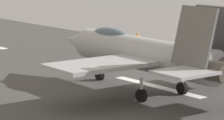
{
  "coord_description": "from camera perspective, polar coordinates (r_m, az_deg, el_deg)",
  "views": [
    {
      "loc": [
        -27.36,
        25.17,
        8.12
      ],
      "look_at": [
        -0.54,
        3.86,
        2.2
      ],
      "focal_mm": 93.66,
      "sensor_mm": 36.0,
      "label": 1
    }
  ],
  "objects": [
    {
      "name": "fighter_jet",
      "position": [
        35.74,
        2.99,
        0.72
      ],
      "size": [
        16.4,
        13.75,
        5.68
      ],
      "color": "#989AA2",
      "rests_on": "ground"
    },
    {
      "name": "crew_person",
      "position": [
        51.93,
        2.51,
        1.76
      ],
      "size": [
        0.48,
        0.6,
        1.73
      ],
      "color": "#1E2338",
      "rests_on": "ground"
    },
    {
      "name": "runway_strip",
      "position": [
        38.04,
        4.08,
        -2.53
      ],
      "size": [
        240.0,
        26.0,
        0.02
      ],
      "color": "#3D3C3C",
      "rests_on": "ground"
    },
    {
      "name": "ground_plane",
      "position": [
        38.05,
        4.06,
        -2.54
      ],
      "size": [
        400.0,
        400.0,
        0.0
      ],
      "primitive_type": "plane",
      "color": "slate"
    }
  ]
}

